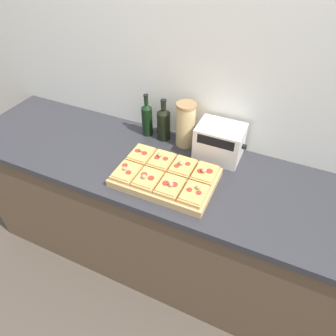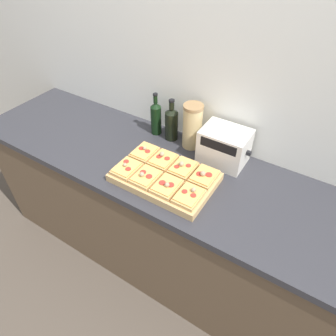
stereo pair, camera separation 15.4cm
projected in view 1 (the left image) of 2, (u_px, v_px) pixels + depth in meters
The scene contains 16 objects.
ground_plane at pixel (154, 299), 2.00m from camera, with size 12.00×12.00×0.00m, color #4C4238.
wall_back at pixel (202, 82), 1.64m from camera, with size 6.00×0.06×2.50m.
kitchen_counter at pixel (174, 222), 1.92m from camera, with size 2.63×0.67×0.90m.
cutting_board at pixel (166, 177), 1.54m from camera, with size 0.51×0.34×0.04m, color tan.
pizza_slice_back_left at pixel (141, 154), 1.63m from camera, with size 0.11×0.15×0.05m.
pizza_slice_back_midleft at pixel (161, 160), 1.59m from camera, with size 0.11×0.15×0.05m.
pizza_slice_back_midright at pixel (183, 166), 1.56m from camera, with size 0.11×0.15×0.05m.
pizza_slice_back_right at pixel (205, 173), 1.52m from camera, with size 0.11×0.15×0.05m.
pizza_slice_front_left at pixel (126, 172), 1.52m from camera, with size 0.11×0.15×0.05m.
pizza_slice_front_midleft at pixel (148, 179), 1.49m from camera, with size 0.11×0.15×0.05m.
pizza_slice_front_midright at pixel (170, 186), 1.45m from camera, with size 0.11×0.15×0.05m.
pizza_slice_front_right at pixel (194, 193), 1.41m from camera, with size 0.11×0.15×0.05m.
olive_oil_bottle at pixel (147, 119), 1.80m from camera, with size 0.06×0.06×0.27m.
wine_bottle at pixel (164, 123), 1.77m from camera, with size 0.08×0.08×0.26m.
grain_jar_tall at pixel (186, 125), 1.71m from camera, with size 0.11×0.11×0.27m.
toaster_oven at pixel (219, 142), 1.64m from camera, with size 0.27×0.19×0.20m.
Camera 1 is at (0.47, -0.80, 1.98)m, focal length 32.00 mm.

